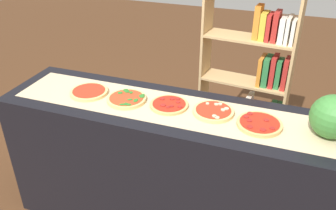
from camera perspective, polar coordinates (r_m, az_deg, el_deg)
name	(u,v)px	position (r m, az deg, el deg)	size (l,w,h in m)	color
counter	(168,168)	(2.43, 0.00, -10.04)	(2.12, 0.57, 0.94)	black
parchment_paper	(168,108)	(2.16, 0.00, -0.44)	(1.96, 0.38, 0.00)	tan
pizza_plain_0	(89,92)	(2.37, -12.56, 2.02)	(0.24, 0.24, 0.02)	#DBB26B
pizza_spinach_1	(127,99)	(2.25, -6.61, 0.97)	(0.25, 0.25, 0.03)	#DBB26B
pizza_pepperoni_2	(169,105)	(2.17, 0.18, 0.05)	(0.24, 0.24, 0.02)	tan
pizza_mushroom_3	(213,111)	(2.12, 7.27, -1.00)	(0.24, 0.24, 0.03)	#DBB26B
pizza_pepperoni_4	(259,124)	(2.05, 14.38, -2.94)	(0.25, 0.25, 0.03)	tan
watermelon	(333,117)	(2.04, 24.81, -1.72)	(0.23, 0.23, 0.23)	#387A33
bookshelf	(256,85)	(2.99, 13.84, 3.11)	(0.74, 0.30, 1.48)	tan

